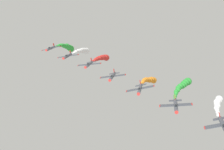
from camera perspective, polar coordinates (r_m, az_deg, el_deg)
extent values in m
cylinder|color=#474C56|center=(80.13, 20.98, -9.10)|extent=(1.36, 9.00, 1.36)
cube|color=#474C56|center=(80.53, 20.94, -9.06)|extent=(8.89, 1.90, 2.72)
cylinder|color=red|center=(80.27, 17.72, -9.84)|extent=(0.45, 1.40, 0.45)
cube|color=#474C56|center=(83.74, 20.47, -8.00)|extent=(3.70, 1.20, 1.23)
cube|color=red|center=(83.47, 20.34, -7.41)|extent=(0.58, 1.10, 1.58)
ellipsoid|color=black|center=(78.30, 21.15, -9.30)|extent=(0.96, 2.20, 0.89)
sphere|color=white|center=(86.39, 20.11, -7.42)|extent=(1.00, 1.00, 1.00)
sphere|color=white|center=(88.07, 20.04, -6.91)|extent=(1.21, 1.21, 1.21)
sphere|color=white|center=(89.77, 19.93, -6.45)|extent=(1.26, 1.26, 1.26)
sphere|color=white|center=(91.54, 19.85, -6.12)|extent=(1.63, 1.63, 1.63)
sphere|color=white|center=(93.33, 19.97, -5.74)|extent=(1.83, 1.83, 1.83)
sphere|color=white|center=(95.10, 19.93, -5.41)|extent=(1.96, 1.96, 1.96)
sphere|color=white|center=(96.85, 19.94, -5.01)|extent=(2.21, 2.21, 2.21)
sphere|color=white|center=(98.77, 20.15, -4.81)|extent=(2.33, 2.33, 2.33)
sphere|color=white|center=(100.57, 20.28, -4.47)|extent=(2.45, 2.45, 2.45)
cylinder|color=#474C56|center=(87.00, 12.40, -5.81)|extent=(1.23, 9.00, 1.23)
cone|color=red|center=(82.23, 12.53, -7.01)|extent=(1.16, 1.20, 1.16)
cube|color=#474C56|center=(87.41, 12.40, -5.78)|extent=(9.15, 1.90, 1.30)
cylinder|color=red|center=(87.58, 15.41, -5.54)|extent=(0.40, 1.40, 0.40)
cylinder|color=red|center=(87.49, 9.38, -6.00)|extent=(0.40, 1.40, 0.40)
cube|color=#474C56|center=(90.76, 12.31, -4.92)|extent=(3.79, 1.20, 0.64)
cube|color=red|center=(90.56, 12.27, -4.35)|extent=(0.33, 1.10, 1.61)
ellipsoid|color=black|center=(85.14, 12.42, -5.91)|extent=(0.88, 2.20, 0.79)
sphere|color=green|center=(93.80, 12.25, -4.41)|extent=(0.91, 0.91, 0.91)
sphere|color=green|center=(95.84, 12.31, -3.99)|extent=(1.19, 1.19, 1.19)
sphere|color=green|center=(97.85, 12.46, -3.51)|extent=(1.32, 1.32, 1.32)
sphere|color=green|center=(99.97, 12.48, -3.25)|extent=(1.60, 1.60, 1.60)
sphere|color=green|center=(102.04, 12.77, -2.87)|extent=(1.75, 1.75, 1.75)
sphere|color=green|center=(104.11, 12.90, -2.52)|extent=(1.97, 1.97, 1.97)
sphere|color=green|center=(106.21, 13.22, -2.21)|extent=(2.11, 2.11, 2.11)
sphere|color=green|center=(108.40, 13.61, -2.04)|extent=(2.31, 2.31, 2.31)
sphere|color=green|center=(110.52, 13.93, -1.74)|extent=(2.57, 2.57, 2.57)
sphere|color=green|center=(112.64, 14.28, -1.43)|extent=(2.70, 2.70, 2.70)
sphere|color=green|center=(114.82, 14.66, -1.24)|extent=(2.92, 2.92, 2.92)
cylinder|color=#474C56|center=(95.04, 5.50, -2.68)|extent=(1.34, 9.00, 1.34)
cone|color=red|center=(90.18, 5.24, -3.62)|extent=(1.27, 1.20, 1.27)
cube|color=#474C56|center=(95.44, 5.54, -2.67)|extent=(8.95, 1.90, 2.49)
cylinder|color=red|center=(94.90, 8.23, -2.12)|extent=(0.44, 1.40, 0.44)
cylinder|color=red|center=(96.20, 2.87, -3.21)|extent=(0.44, 1.40, 0.44)
cube|color=#474C56|center=(98.85, 5.68, -1.99)|extent=(3.72, 1.20, 1.13)
cube|color=red|center=(98.71, 5.57, -1.47)|extent=(0.54, 1.10, 1.58)
ellipsoid|color=black|center=(93.19, 5.34, -2.72)|extent=(0.95, 2.20, 0.88)
sphere|color=orange|center=(101.72, 5.80, -1.59)|extent=(0.86, 0.86, 0.86)
sphere|color=orange|center=(103.60, 6.07, -1.36)|extent=(1.26, 1.26, 1.26)
sphere|color=orange|center=(105.50, 6.21, -1.13)|extent=(1.20, 1.20, 1.20)
sphere|color=orange|center=(107.46, 6.38, -1.03)|extent=(1.65, 1.65, 1.65)
sphere|color=orange|center=(109.41, 6.64, -0.92)|extent=(1.83, 1.83, 1.83)
sphere|color=orange|center=(111.40, 7.01, -0.94)|extent=(1.89, 1.89, 1.89)
sphere|color=orange|center=(113.40, 7.41, -0.96)|extent=(2.16, 2.16, 2.16)
sphere|color=orange|center=(115.37, 7.76, -0.91)|extent=(2.34, 2.34, 2.34)
sphere|color=orange|center=(117.44, 8.15, -1.04)|extent=(2.54, 2.54, 2.54)
cylinder|color=#474C56|center=(104.35, 0.11, -0.24)|extent=(1.27, 9.00, 1.27)
cone|color=red|center=(99.50, -0.40, -0.96)|extent=(1.20, 1.20, 1.20)
cube|color=#474C56|center=(104.75, 0.15, -0.23)|extent=(9.10, 1.90, 1.71)
cylinder|color=red|center=(103.91, 2.62, 0.07)|extent=(0.42, 1.40, 0.42)
cylinder|color=red|center=(105.79, -2.27, -0.53)|extent=(0.42, 1.40, 0.42)
cube|color=#474C56|center=(108.16, 0.46, 0.31)|extent=(3.78, 1.20, 0.81)
cube|color=red|center=(108.07, 0.39, 0.79)|extent=(0.40, 1.10, 1.60)
ellipsoid|color=black|center=(102.52, -0.11, -0.22)|extent=(0.91, 2.20, 0.82)
cylinder|color=#474C56|center=(114.92, -4.52, 2.11)|extent=(1.24, 9.00, 1.24)
cone|color=red|center=(110.10, -5.18, 1.56)|extent=(1.18, 1.20, 1.18)
cube|color=#474C56|center=(115.31, -4.46, 2.10)|extent=(9.14, 1.90, 1.41)
cylinder|color=red|center=(114.15, -2.25, 2.33)|extent=(0.40, 1.40, 0.40)
cylinder|color=red|center=(116.64, -6.63, 1.88)|extent=(0.40, 1.40, 0.40)
cube|color=#474C56|center=(118.70, -4.04, 2.54)|extent=(3.79, 1.20, 0.69)
cube|color=red|center=(118.64, -4.10, 2.98)|extent=(0.35, 1.10, 1.60)
ellipsoid|color=black|center=(113.13, -4.78, 2.16)|extent=(0.89, 2.20, 0.80)
sphere|color=red|center=(121.26, -3.77, 2.79)|extent=(0.81, 0.81, 0.81)
sphere|color=red|center=(122.86, -3.52, 2.85)|extent=(1.22, 1.22, 1.22)
sphere|color=red|center=(124.43, -3.31, 3.03)|extent=(1.37, 1.37, 1.37)
sphere|color=red|center=(126.00, -3.05, 3.14)|extent=(1.62, 1.62, 1.62)
sphere|color=red|center=(127.63, -2.86, 3.20)|extent=(1.85, 1.85, 1.85)
sphere|color=red|center=(129.14, -2.52, 3.34)|extent=(2.05, 2.05, 2.05)
sphere|color=red|center=(130.74, -2.24, 3.36)|extent=(2.01, 2.01, 2.01)
sphere|color=red|center=(132.35, -2.04, 3.42)|extent=(2.40, 2.40, 2.40)
sphere|color=red|center=(133.94, -1.77, 3.46)|extent=(2.52, 2.52, 2.52)
sphere|color=red|center=(135.49, -1.39, 3.49)|extent=(2.61, 2.61, 2.61)
sphere|color=red|center=(137.14, -1.14, 3.42)|extent=(2.99, 2.99, 2.99)
cylinder|color=#474C56|center=(125.81, -8.68, 3.70)|extent=(1.28, 9.00, 1.28)
cone|color=red|center=(121.08, -9.44, 3.26)|extent=(1.21, 1.20, 1.21)
cube|color=#474C56|center=(126.19, -8.61, 3.69)|extent=(9.09, 1.90, 1.79)
cylinder|color=red|center=(124.69, -6.64, 4.01)|extent=(0.42, 1.40, 0.42)
cylinder|color=red|center=(127.84, -10.52, 3.38)|extent=(0.42, 1.40, 0.42)
cube|color=#474C56|center=(129.54, -8.12, 4.05)|extent=(3.77, 1.20, 0.84)
cube|color=red|center=(129.52, -8.19, 4.45)|extent=(0.42, 1.10, 1.60)
ellipsoid|color=black|center=(124.08, -8.98, 3.77)|extent=(0.91, 2.20, 0.83)
sphere|color=white|center=(132.16, -7.73, 4.19)|extent=(0.84, 0.84, 0.84)
sphere|color=white|center=(133.79, -7.44, 4.32)|extent=(1.15, 1.15, 1.15)
sphere|color=white|center=(135.53, -7.28, 4.40)|extent=(1.27, 1.27, 1.27)
sphere|color=white|center=(137.19, -7.08, 4.58)|extent=(1.53, 1.53, 1.53)
sphere|color=white|center=(138.92, -6.88, 4.60)|extent=(1.65, 1.65, 1.65)
sphere|color=white|center=(140.61, -6.64, 4.66)|extent=(2.05, 2.05, 2.05)
sphere|color=white|center=(142.24, -6.34, 4.74)|extent=(2.14, 2.14, 2.14)
sphere|color=white|center=(143.97, -6.15, 4.75)|extent=(2.24, 2.24, 2.24)
sphere|color=white|center=(145.69, -5.95, 4.80)|extent=(2.48, 2.48, 2.48)
sphere|color=white|center=(147.42, -5.74, 4.78)|extent=(2.85, 2.85, 2.85)
sphere|color=white|center=(149.10, -5.46, 4.76)|extent=(2.96, 2.96, 2.96)
sphere|color=white|center=(150.88, -5.32, 4.75)|extent=(3.04, 3.04, 3.04)
sphere|color=white|center=(152.56, -5.06, 4.74)|extent=(3.24, 3.24, 3.24)
cylinder|color=#474C56|center=(137.18, -11.88, 5.16)|extent=(1.33, 9.00, 1.33)
cone|color=red|center=(132.52, -12.69, 4.80)|extent=(1.26, 1.20, 1.26)
cube|color=#474C56|center=(137.56, -11.81, 5.14)|extent=(8.99, 1.90, 2.33)
cylinder|color=red|center=(135.81, -10.07, 5.57)|extent=(0.43, 1.40, 0.43)
cylinder|color=red|center=(139.43, -13.50, 4.72)|extent=(0.43, 1.40, 0.43)
cube|color=#474C56|center=(140.85, -11.29, 5.44)|extent=(3.74, 1.20, 1.06)
cube|color=red|center=(140.89, -11.37, 5.80)|extent=(0.51, 1.10, 1.59)
ellipsoid|color=black|center=(135.50, -12.22, 5.24)|extent=(0.94, 2.20, 0.87)
sphere|color=green|center=(143.22, -10.85, 5.55)|extent=(1.02, 1.02, 1.02)
sphere|color=green|center=(144.75, -10.64, 5.61)|extent=(1.00, 1.00, 1.00)
sphere|color=green|center=(146.24, -10.42, 5.72)|extent=(1.37, 1.37, 1.37)
sphere|color=green|center=(147.84, -10.27, 5.70)|extent=(1.63, 1.63, 1.63)
sphere|color=green|center=(149.28, -9.99, 5.79)|extent=(1.75, 1.75, 1.75)
sphere|color=green|center=(150.78, -9.73, 5.77)|extent=(1.86, 1.86, 1.86)
sphere|color=green|center=(152.38, -9.57, 5.72)|extent=(2.07, 2.07, 2.07)
sphere|color=green|center=(153.89, -9.30, 5.65)|extent=(2.28, 2.28, 2.28)
sphere|color=green|center=(155.47, -9.12, 5.59)|extent=(2.45, 2.45, 2.45)
sphere|color=green|center=(156.96, -8.89, 5.64)|extent=(2.77, 2.77, 2.77)
sphere|color=green|center=(158.57, -8.70, 5.51)|extent=(2.85, 2.85, 2.85)
sphere|color=green|center=(160.17, -8.50, 5.37)|extent=(3.03, 3.03, 3.03)
sphere|color=green|center=(161.72, -8.29, 5.31)|extent=(3.22, 3.22, 3.22)
sphere|color=green|center=(163.33, -8.07, 5.12)|extent=(3.62, 3.62, 3.62)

